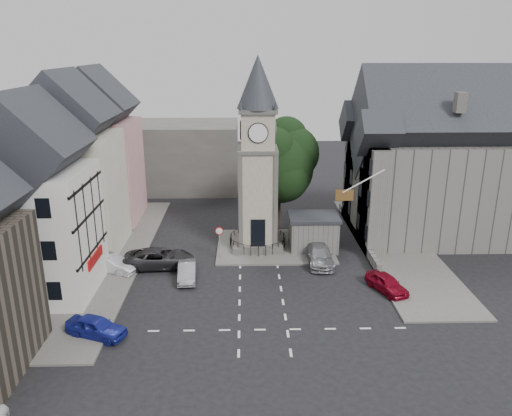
{
  "coord_description": "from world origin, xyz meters",
  "views": [
    {
      "loc": [
        -1.06,
        -32.67,
        16.75
      ],
      "look_at": [
        -0.21,
        5.0,
        4.59
      ],
      "focal_mm": 35.0,
      "sensor_mm": 36.0,
      "label": 1
    }
  ],
  "objects_px": {
    "car_west_blue": "(96,327)",
    "car_east_red": "(387,283)",
    "stone_shelter": "(313,232)",
    "pedestrian": "(386,233)",
    "clock_tower": "(258,156)"
  },
  "relations": [
    {
      "from": "car_west_blue",
      "to": "car_east_red",
      "type": "height_order",
      "value": "car_west_blue"
    },
    {
      "from": "clock_tower",
      "to": "stone_shelter",
      "type": "distance_m",
      "value": 8.15
    },
    {
      "from": "clock_tower",
      "to": "stone_shelter",
      "type": "height_order",
      "value": "clock_tower"
    },
    {
      "from": "car_east_red",
      "to": "car_west_blue",
      "type": "bearing_deg",
      "value": 172.62
    },
    {
      "from": "stone_shelter",
      "to": "car_east_red",
      "type": "bearing_deg",
      "value": -62.1
    },
    {
      "from": "clock_tower",
      "to": "pedestrian",
      "type": "xyz_separation_m",
      "value": [
        11.5,
        0.85,
        -7.21
      ]
    },
    {
      "from": "car_west_blue",
      "to": "car_east_red",
      "type": "distance_m",
      "value": 19.95
    },
    {
      "from": "clock_tower",
      "to": "stone_shelter",
      "type": "bearing_deg",
      "value": -5.84
    },
    {
      "from": "clock_tower",
      "to": "pedestrian",
      "type": "bearing_deg",
      "value": 4.25
    },
    {
      "from": "clock_tower",
      "to": "car_west_blue",
      "type": "relative_size",
      "value": 4.26
    },
    {
      "from": "car_east_red",
      "to": "stone_shelter",
      "type": "bearing_deg",
      "value": 94.65
    },
    {
      "from": "clock_tower",
      "to": "car_east_red",
      "type": "bearing_deg",
      "value": -43.29
    },
    {
      "from": "stone_shelter",
      "to": "car_west_blue",
      "type": "height_order",
      "value": "stone_shelter"
    },
    {
      "from": "pedestrian",
      "to": "car_east_red",
      "type": "bearing_deg",
      "value": 55.08
    },
    {
      "from": "stone_shelter",
      "to": "car_west_blue",
      "type": "relative_size",
      "value": 1.13
    }
  ]
}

